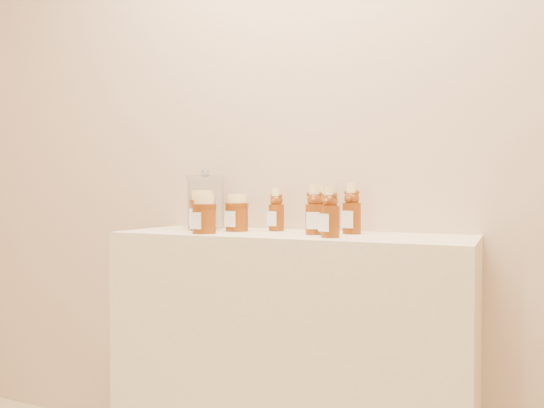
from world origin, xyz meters
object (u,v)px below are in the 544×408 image
at_px(bear_bottle_front_left, 314,206).
at_px(glass_canister, 206,200).
at_px(display_table, 289,366).
at_px(bear_bottle_back_left, 276,206).
at_px(honey_jar_left, 202,210).

distance_m(bear_bottle_front_left, glass_canister, 0.49).
distance_m(display_table, glass_canister, 0.68).
bearing_deg(bear_bottle_front_left, glass_canister, 158.52).
height_order(bear_bottle_back_left, honey_jar_left, bear_bottle_back_left).
bearing_deg(honey_jar_left, bear_bottle_back_left, 18.63).
distance_m(bear_bottle_back_left, glass_canister, 0.30).
xyz_separation_m(bear_bottle_front_left, honey_jar_left, (-0.43, 0.00, -0.02)).
bearing_deg(glass_canister, display_table, -12.89).
distance_m(display_table, bear_bottle_front_left, 0.55).
xyz_separation_m(display_table, honey_jar_left, (-0.34, -0.01, 0.52)).
bearing_deg(display_table, bear_bottle_back_left, 133.61).
relative_size(honey_jar_left, glass_canister, 0.67).
height_order(display_table, glass_canister, glass_canister).
bearing_deg(bear_bottle_front_left, bear_bottle_back_left, 140.81).
height_order(bear_bottle_back_left, bear_bottle_front_left, bear_bottle_front_left).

